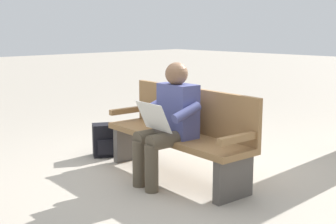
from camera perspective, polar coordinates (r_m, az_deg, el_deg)
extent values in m
plane|color=#A89E8E|center=(4.68, 0.95, -8.14)|extent=(40.00, 40.00, 0.00)
cube|color=olive|center=(4.57, 0.97, -3.14)|extent=(1.84, 0.64, 0.06)
cube|color=olive|center=(4.65, 3.01, 0.31)|extent=(1.80, 0.21, 0.45)
cube|color=olive|center=(3.93, 8.92, -3.27)|extent=(0.10, 0.48, 0.06)
cube|color=olive|center=(5.20, -5.02, 0.21)|extent=(0.10, 0.48, 0.06)
cube|color=#4C4742|center=(4.07, 8.24, -8.27)|extent=(0.12, 0.44, 0.39)
cube|color=#4C4742|center=(5.24, -4.65, -3.90)|extent=(0.12, 0.44, 0.39)
cube|color=#474C84|center=(4.40, 1.27, 0.20)|extent=(0.42, 0.26, 0.52)
sphere|color=brown|center=(4.34, 1.08, 4.84)|extent=(0.22, 0.22, 0.22)
cylinder|color=#4C4233|center=(4.25, -0.05, -3.56)|extent=(0.19, 0.43, 0.15)
cylinder|color=#4C4233|center=(4.40, -1.68, -3.06)|extent=(0.19, 0.43, 0.15)
cylinder|color=#4C4233|center=(4.20, -2.08, -7.12)|extent=(0.13, 0.13, 0.45)
cylinder|color=#4C4233|center=(4.36, -3.66, -6.49)|extent=(0.13, 0.13, 0.45)
cylinder|color=#474C84|center=(4.16, 2.34, -0.06)|extent=(0.12, 0.32, 0.18)
cylinder|color=#474C84|center=(4.52, -1.66, 0.81)|extent=(0.12, 0.32, 0.18)
cube|color=silver|center=(4.23, -1.85, -0.60)|extent=(0.41, 0.17, 0.27)
cube|color=black|center=(5.43, -7.90, -3.49)|extent=(0.33, 0.36, 0.38)
cube|color=black|center=(5.33, -7.75, -4.41)|extent=(0.14, 0.20, 0.17)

